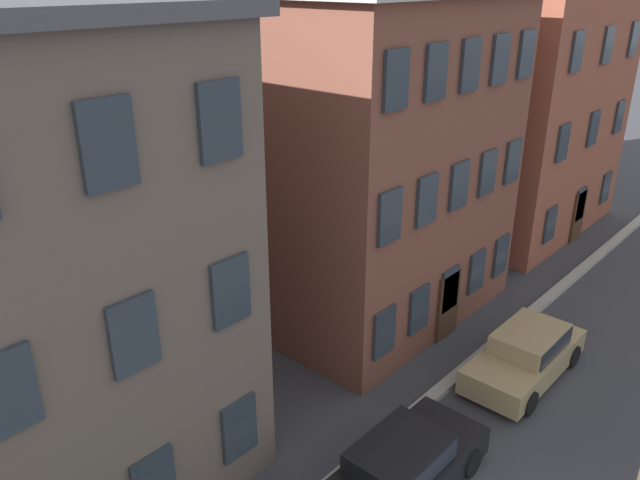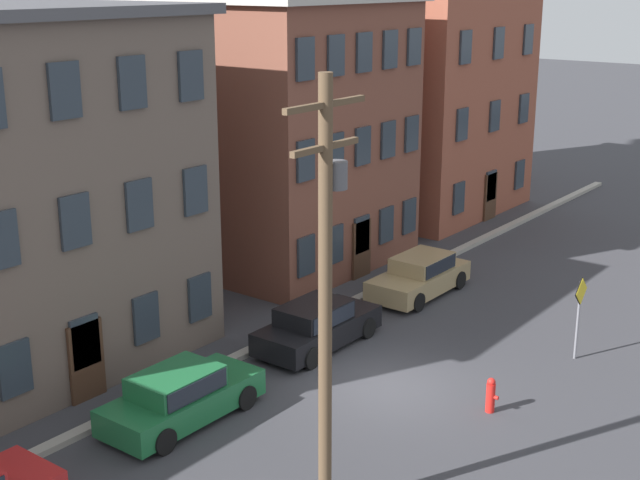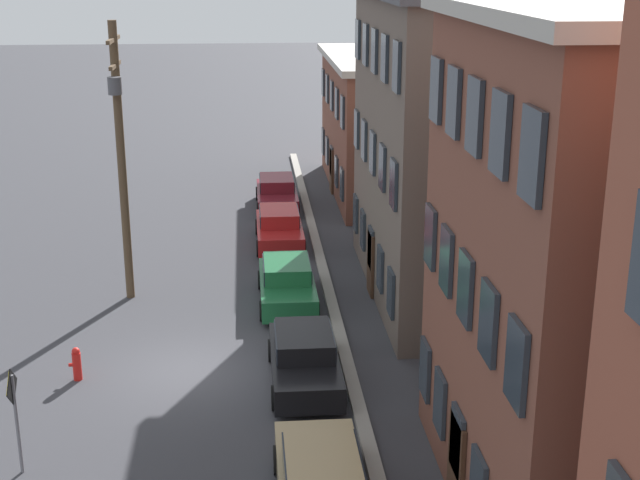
# 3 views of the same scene
# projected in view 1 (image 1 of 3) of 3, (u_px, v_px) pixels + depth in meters

# --- Properties ---
(apartment_far) EXTENTS (8.92, 11.45, 10.37)m
(apartment_far) POSITION_uv_depth(u_px,v_px,m) (317.00, 147.00, 21.20)
(apartment_far) COLOR brown
(apartment_far) RESTS_ON ground_plane
(apartment_annex) EXTENTS (9.68, 11.91, 13.30)m
(apartment_annex) POSITION_uv_depth(u_px,v_px,m) (470.00, 69.00, 27.97)
(apartment_annex) COLOR brown
(apartment_annex) RESTS_ON ground_plane
(car_black) EXTENTS (4.40, 1.92, 1.43)m
(car_black) POSITION_uv_depth(u_px,v_px,m) (403.00, 466.00, 13.57)
(car_black) COLOR black
(car_black) RESTS_ON ground_plane
(car_tan) EXTENTS (4.40, 1.92, 1.43)m
(car_tan) POSITION_uv_depth(u_px,v_px,m) (526.00, 352.00, 17.65)
(car_tan) COLOR tan
(car_tan) RESTS_ON ground_plane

